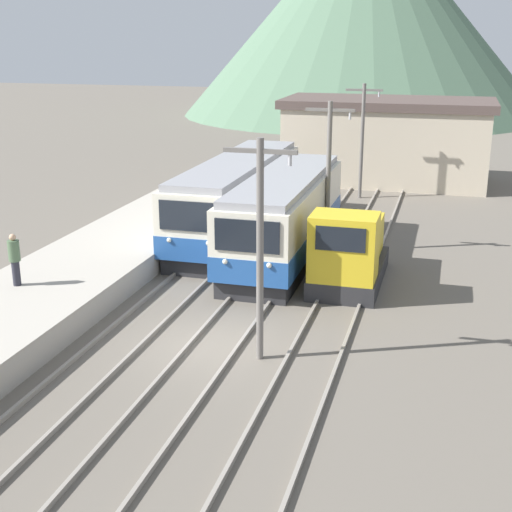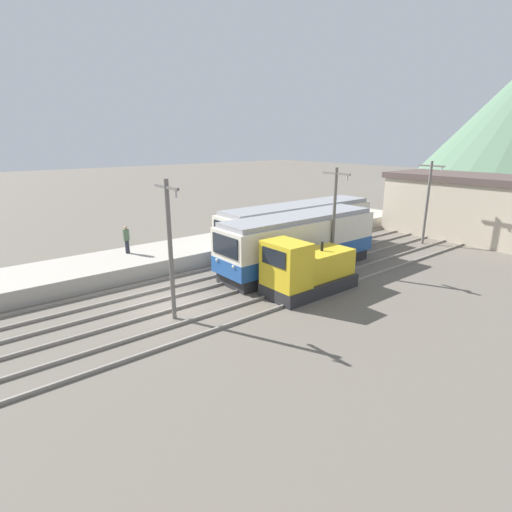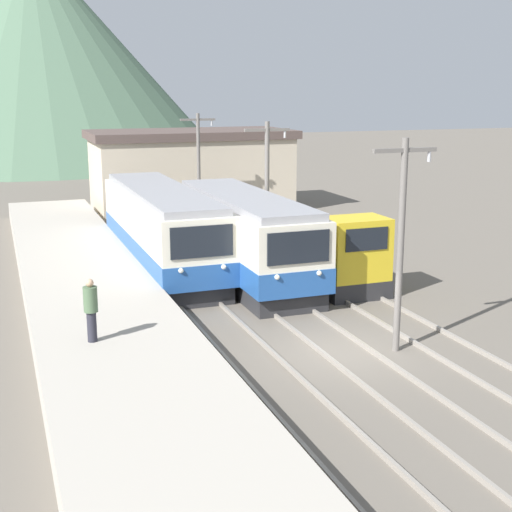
% 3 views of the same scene
% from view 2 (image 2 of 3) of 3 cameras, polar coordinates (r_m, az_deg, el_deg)
% --- Properties ---
extents(ground_plane, '(200.00, 200.00, 0.00)m').
position_cam_2_polar(ground_plane, '(20.38, -12.55, -6.69)').
color(ground_plane, '#665E54').
extents(platform_left, '(4.50, 54.00, 0.91)m').
position_cam_2_polar(platform_left, '(25.69, -18.92, -1.26)').
color(platform_left, '#ADA599').
rests_on(platform_left, ground).
extents(track_left, '(1.54, 60.00, 0.14)m').
position_cam_2_polar(track_left, '(22.57, -15.55, -4.41)').
color(track_left, gray).
rests_on(track_left, ground).
extents(track_center, '(1.54, 60.00, 0.14)m').
position_cam_2_polar(track_center, '(20.19, -12.31, -6.69)').
color(track_center, gray).
rests_on(track_center, ground).
extents(track_right, '(1.54, 60.00, 0.14)m').
position_cam_2_polar(track_right, '(17.78, -7.84, -9.76)').
color(track_right, gray).
rests_on(track_right, ground).
extents(commuter_train_left, '(2.84, 12.71, 3.51)m').
position_cam_2_polar(commuter_train_left, '(28.44, 6.03, 3.68)').
color(commuter_train_left, '#28282B').
rests_on(commuter_train_left, ground).
extents(commuter_train_center, '(2.84, 11.10, 3.48)m').
position_cam_2_polar(commuter_train_center, '(24.66, 6.13, 1.66)').
color(commuter_train_center, '#28282B').
rests_on(commuter_train_center, ground).
extents(shunting_locomotive, '(2.40, 5.23, 3.00)m').
position_cam_2_polar(shunting_locomotive, '(21.12, 7.22, -2.09)').
color(shunting_locomotive, '#28282B').
rests_on(shunting_locomotive, ground).
extents(catenary_mast_near, '(2.00, 0.20, 6.28)m').
position_cam_2_polar(catenary_mast_near, '(17.61, -12.17, 1.54)').
color(catenary_mast_near, slate).
rests_on(catenary_mast_near, ground).
extents(catenary_mast_mid, '(2.00, 0.20, 6.28)m').
position_cam_2_polar(catenary_mast_mid, '(24.25, 11.09, 5.63)').
color(catenary_mast_mid, slate).
rests_on(catenary_mast_mid, ground).
extents(catenary_mast_far, '(2.00, 0.20, 6.28)m').
position_cam_2_polar(catenary_mast_far, '(33.12, 23.31, 7.44)').
color(catenary_mast_far, slate).
rests_on(catenary_mast_far, ground).
extents(person_on_platform, '(0.38, 0.38, 1.76)m').
position_cam_2_polar(person_on_platform, '(26.27, -18.01, 2.41)').
color(person_on_platform, '#282833').
rests_on(person_on_platform, platform_left).
extents(station_building, '(12.60, 6.30, 5.08)m').
position_cam_2_polar(station_building, '(37.36, 28.03, 6.34)').
color(station_building, beige).
rests_on(station_building, ground).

